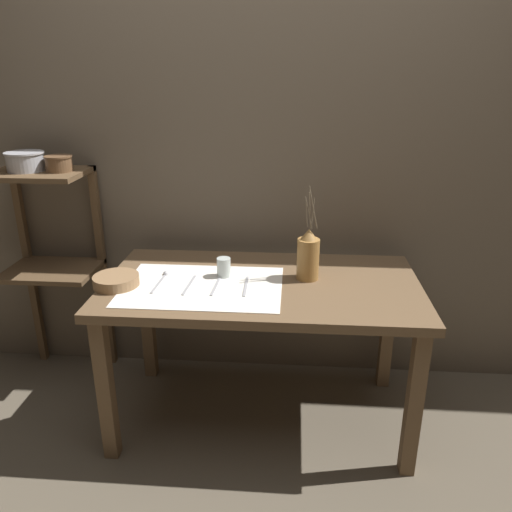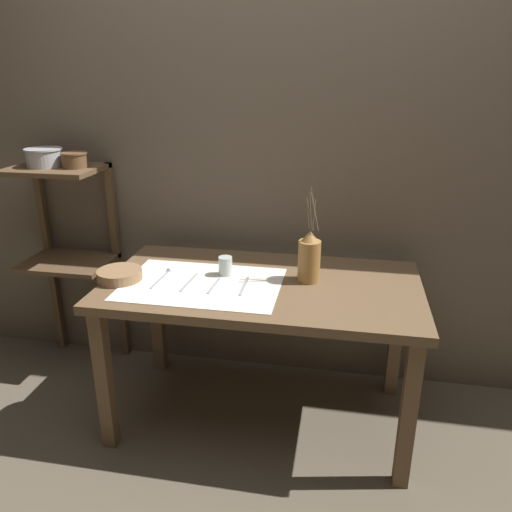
# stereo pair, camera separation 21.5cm
# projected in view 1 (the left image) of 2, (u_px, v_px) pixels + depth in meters

# --- Properties ---
(ground_plane) EXTENTS (12.00, 12.00, 0.00)m
(ground_plane) POSITION_uv_depth(u_px,v_px,m) (261.00, 415.00, 2.44)
(ground_plane) COLOR brown
(stone_wall_back) EXTENTS (7.00, 0.06, 2.40)m
(stone_wall_back) POSITION_uv_depth(u_px,v_px,m) (269.00, 152.00, 2.47)
(stone_wall_back) COLOR brown
(stone_wall_back) RESTS_ON ground_plane
(wooden_table) EXTENTS (1.38, 0.75, 0.71)m
(wooden_table) POSITION_uv_depth(u_px,v_px,m) (262.00, 300.00, 2.22)
(wooden_table) COLOR brown
(wooden_table) RESTS_ON ground_plane
(wooden_shelf_unit) EXTENTS (0.45, 0.33, 1.13)m
(wooden_shelf_unit) POSITION_uv_depth(u_px,v_px,m) (51.00, 238.00, 2.53)
(wooden_shelf_unit) COLOR brown
(wooden_shelf_unit) RESTS_ON ground_plane
(linen_cloth) EXTENTS (0.68, 0.47, 0.00)m
(linen_cloth) POSITION_uv_depth(u_px,v_px,m) (202.00, 286.00, 2.14)
(linen_cloth) COLOR white
(linen_cloth) RESTS_ON wooden_table
(pitcher_with_flowers) EXTENTS (0.10, 0.10, 0.42)m
(pitcher_with_flowers) POSITION_uv_depth(u_px,v_px,m) (308.00, 256.00, 2.19)
(pitcher_with_flowers) COLOR olive
(pitcher_with_flowers) RESTS_ON wooden_table
(wooden_bowl) EXTENTS (0.20, 0.20, 0.05)m
(wooden_bowl) POSITION_uv_depth(u_px,v_px,m) (116.00, 281.00, 2.14)
(wooden_bowl) COLOR #8E6B47
(wooden_bowl) RESTS_ON wooden_table
(glass_tumbler_near) EXTENTS (0.06, 0.06, 0.09)m
(glass_tumbler_near) POSITION_uv_depth(u_px,v_px,m) (224.00, 267.00, 2.23)
(glass_tumbler_near) COLOR #B7C1BC
(glass_tumbler_near) RESTS_ON wooden_table
(spoon_inner) EXTENTS (0.03, 0.22, 0.02)m
(spoon_inner) POSITION_uv_depth(u_px,v_px,m) (163.00, 278.00, 2.22)
(spoon_inner) COLOR #A8A8AD
(spoon_inner) RESTS_ON wooden_table
(fork_inner) EXTENTS (0.02, 0.20, 0.00)m
(fork_inner) POSITION_uv_depth(u_px,v_px,m) (189.00, 285.00, 2.14)
(fork_inner) COLOR #A8A8AD
(fork_inner) RESTS_ON wooden_table
(spoon_outer) EXTENTS (0.03, 0.22, 0.02)m
(spoon_outer) POSITION_uv_depth(u_px,v_px,m) (219.00, 280.00, 2.19)
(spoon_outer) COLOR #A8A8AD
(spoon_outer) RESTS_ON wooden_table
(knife_center) EXTENTS (0.02, 0.20, 0.00)m
(knife_center) POSITION_uv_depth(u_px,v_px,m) (246.00, 286.00, 2.13)
(knife_center) COLOR #A8A8AD
(knife_center) RESTS_ON wooden_table
(metal_pot_large) EXTENTS (0.18, 0.18, 0.09)m
(metal_pot_large) POSITION_uv_depth(u_px,v_px,m) (25.00, 161.00, 2.35)
(metal_pot_large) COLOR #A8A8AD
(metal_pot_large) RESTS_ON wooden_shelf_unit
(metal_pot_small) EXTENTS (0.13, 0.13, 0.07)m
(metal_pot_small) POSITION_uv_depth(u_px,v_px,m) (59.00, 163.00, 2.35)
(metal_pot_small) COLOR brown
(metal_pot_small) RESTS_ON wooden_shelf_unit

